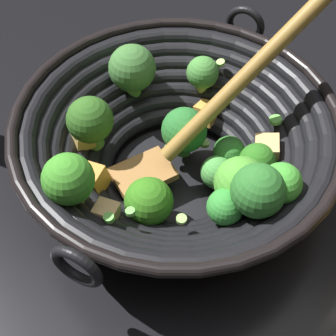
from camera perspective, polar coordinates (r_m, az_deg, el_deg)
name	(u,v)px	position (r m, az deg, el deg)	size (l,w,h in m)	color
ground_plane	(176,179)	(0.64, 0.91, -1.26)	(4.00, 4.00, 0.00)	black
wok	(177,143)	(0.59, 1.06, 2.78)	(0.38, 0.41, 0.24)	black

